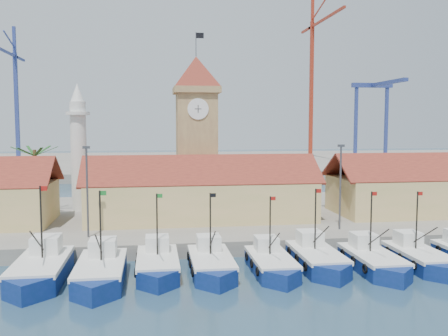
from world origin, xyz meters
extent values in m
plane|color=#1D384E|center=(0.00, 0.00, 0.00)|extent=(400.00, 400.00, 0.00)
cube|color=gray|center=(0.00, 24.00, 0.75)|extent=(140.00, 32.00, 1.50)
cube|color=gray|center=(0.00, 110.00, 1.00)|extent=(240.00, 80.00, 2.00)
cube|color=navy|center=(-14.67, 3.32, 0.55)|extent=(3.84, 8.69, 1.97)
cube|color=navy|center=(-14.67, -1.03, 0.55)|extent=(3.84, 3.84, 1.97)
cube|color=silver|center=(-14.67, 3.32, 1.54)|extent=(3.92, 8.93, 0.38)
cube|color=silver|center=(-14.67, 5.49, 2.41)|extent=(2.30, 2.41, 1.54)
cylinder|color=black|center=(-14.67, 3.87, 4.61)|extent=(0.15, 0.15, 6.14)
cube|color=#A5140F|center=(-14.40, 3.87, 7.46)|extent=(0.55, 0.02, 0.38)
cube|color=navy|center=(-9.84, 2.20, 0.53)|extent=(3.68, 8.32, 1.89)
cube|color=navy|center=(-9.84, -1.96, 0.53)|extent=(3.67, 3.67, 1.89)
cube|color=silver|center=(-9.84, 2.20, 1.47)|extent=(3.75, 8.55, 0.37)
cube|color=silver|center=(-9.84, 4.28, 2.31)|extent=(2.21, 2.31, 1.47)
cylinder|color=black|center=(-9.84, 2.73, 4.41)|extent=(0.15, 0.15, 5.88)
cube|color=#197226|center=(-9.58, 2.73, 7.14)|extent=(0.53, 0.02, 0.37)
cube|color=navy|center=(-5.29, 3.79, 0.49)|extent=(3.40, 7.69, 1.75)
cube|color=navy|center=(-5.29, -0.05, 0.49)|extent=(3.40, 3.40, 1.75)
cube|color=silver|center=(-5.29, 3.79, 1.36)|extent=(3.47, 7.90, 0.34)
cube|color=silver|center=(-5.29, 5.71, 2.14)|extent=(2.04, 2.14, 1.36)
cylinder|color=black|center=(-5.29, 4.28, 4.08)|extent=(0.14, 0.14, 5.44)
cube|color=#197226|center=(-5.05, 4.28, 6.60)|extent=(0.49, 0.02, 0.34)
cube|color=navy|center=(-0.77, 3.34, 0.49)|extent=(3.41, 7.72, 1.75)
cube|color=navy|center=(-0.77, -0.52, 0.49)|extent=(3.41, 3.41, 1.75)
cube|color=silver|center=(-0.77, 3.34, 1.36)|extent=(3.48, 7.93, 0.34)
cube|color=silver|center=(-0.77, 5.27, 2.14)|extent=(2.05, 2.14, 1.36)
cylinder|color=black|center=(-0.77, 3.83, 4.09)|extent=(0.14, 0.14, 5.46)
cube|color=black|center=(-0.53, 3.83, 6.63)|extent=(0.49, 0.02, 0.34)
cube|color=navy|center=(4.33, 2.79, 0.46)|extent=(3.25, 7.36, 1.67)
cube|color=navy|center=(4.33, -0.89, 0.46)|extent=(3.25, 3.25, 1.67)
cube|color=silver|center=(4.33, 2.79, 1.30)|extent=(3.32, 7.57, 0.33)
cube|color=silver|center=(4.33, 4.63, 2.05)|extent=(1.95, 2.05, 1.30)
cylinder|color=black|center=(4.33, 3.25, 3.90)|extent=(0.13, 0.13, 5.21)
cube|color=#A5140F|center=(4.57, 3.25, 6.32)|extent=(0.46, 0.02, 0.33)
cube|color=navy|center=(8.65, 3.60, 0.50)|extent=(3.49, 7.89, 1.79)
cube|color=navy|center=(8.65, -0.34, 0.50)|extent=(3.49, 3.49, 1.79)
cube|color=silver|center=(8.65, 3.60, 1.39)|extent=(3.56, 8.11, 0.35)
cube|color=silver|center=(8.65, 5.58, 2.19)|extent=(2.09, 2.19, 1.39)
cylinder|color=black|center=(8.65, 4.10, 4.18)|extent=(0.14, 0.14, 5.58)
cube|color=#A5140F|center=(8.90, 4.10, 6.78)|extent=(0.50, 0.02, 0.35)
cube|color=navy|center=(13.25, 2.27, 0.49)|extent=(3.41, 7.71, 1.75)
cube|color=navy|center=(13.25, -1.59, 0.49)|extent=(3.41, 3.41, 1.75)
cube|color=silver|center=(13.25, 2.27, 1.36)|extent=(3.48, 7.93, 0.34)
cube|color=silver|center=(13.25, 4.20, 2.14)|extent=(2.05, 2.14, 1.36)
cylinder|color=black|center=(13.25, 2.76, 4.09)|extent=(0.14, 0.14, 5.45)
cube|color=#A5140F|center=(13.50, 2.76, 6.62)|extent=(0.49, 0.02, 0.34)
cube|color=navy|center=(17.77, 2.69, 0.48)|extent=(3.34, 7.56, 1.72)
cube|color=navy|center=(17.77, -1.09, 0.48)|extent=(3.34, 3.34, 1.72)
cube|color=silver|center=(17.77, 2.69, 1.34)|extent=(3.41, 7.77, 0.33)
cube|color=silver|center=(17.77, 4.58, 2.10)|extent=(2.00, 2.10, 1.34)
cylinder|color=black|center=(17.77, 3.16, 4.01)|extent=(0.13, 0.13, 5.34)
cube|color=#A5140F|center=(18.01, 3.16, 6.49)|extent=(0.48, 0.02, 0.33)
cube|color=#DFB57A|center=(0.00, 20.00, 3.75)|extent=(26.00, 10.00, 4.50)
cube|color=#953826|center=(0.00, 17.50, 7.50)|extent=(27.04, 5.13, 3.21)
cube|color=#953826|center=(0.00, 22.50, 7.50)|extent=(27.04, 5.13, 3.21)
cube|color=#953826|center=(32.00, 22.50, 7.50)|extent=(31.20, 5.13, 3.21)
cube|color=tan|center=(0.00, 26.00, 9.00)|extent=(5.00, 5.00, 15.00)
cube|color=tan|center=(0.00, 26.00, 16.90)|extent=(5.80, 5.80, 0.80)
pyramid|color=#953826|center=(0.00, 26.00, 19.20)|extent=(5.80, 5.80, 4.00)
cylinder|color=white|center=(0.00, 23.45, 14.50)|extent=(2.60, 0.15, 2.60)
cube|color=black|center=(0.00, 23.37, 14.50)|extent=(0.08, 0.02, 1.00)
cube|color=black|center=(0.00, 23.37, 14.50)|extent=(0.80, 0.02, 0.08)
cylinder|color=#3F3F44|center=(0.00, 26.00, 22.70)|extent=(0.10, 0.10, 3.00)
cube|color=black|center=(0.50, 26.00, 23.80)|extent=(1.00, 0.03, 0.70)
cylinder|color=silver|center=(-15.00, 28.00, 8.50)|extent=(2.00, 2.00, 14.00)
cylinder|color=silver|center=(-15.00, 28.00, 14.00)|extent=(3.00, 3.00, 0.40)
cone|color=silver|center=(-15.00, 28.00, 16.60)|extent=(1.80, 1.80, 2.40)
cylinder|color=brown|center=(-20.00, 26.00, 5.50)|extent=(0.44, 0.44, 8.00)
cube|color=#1D551E|center=(-18.60, 26.00, 9.30)|extent=(2.80, 0.35, 1.18)
cube|color=#1D551E|center=(-19.30, 27.21, 9.30)|extent=(1.71, 2.60, 1.18)
cube|color=#1D551E|center=(-20.70, 27.21, 9.30)|extent=(1.71, 2.60, 1.18)
cube|color=#1D551E|center=(-21.40, 26.00, 9.30)|extent=(2.80, 0.35, 1.18)
cube|color=#1D551E|center=(-20.70, 24.79, 9.30)|extent=(1.71, 2.60, 1.18)
cube|color=#1D551E|center=(-19.30, 24.79, 9.30)|extent=(1.71, 2.60, 1.18)
cylinder|color=#3F3F44|center=(-12.00, 12.00, 6.00)|extent=(0.20, 0.20, 9.00)
cube|color=#3F3F44|center=(-12.00, 12.00, 10.40)|extent=(0.70, 0.25, 0.25)
cylinder|color=#3F3F44|center=(14.00, 12.00, 6.00)|extent=(0.20, 0.20, 9.00)
cube|color=#3F3F44|center=(14.00, 12.00, 10.40)|extent=(0.70, 0.25, 0.25)
cube|color=navy|center=(-42.84, 108.00, 17.09)|extent=(1.00, 1.00, 30.18)
cube|color=navy|center=(-42.84, 99.42, 31.18)|extent=(0.60, 21.45, 0.60)
cube|color=navy|center=(-42.84, 113.00, 31.18)|extent=(0.60, 10.00, 0.60)
cube|color=navy|center=(-42.84, 108.00, 35.68)|extent=(0.80, 0.80, 7.00)
cube|color=#9E2B18|center=(40.88, 105.00, 21.94)|extent=(1.00, 1.00, 39.88)
cube|color=#9E2B18|center=(40.88, 93.95, 40.88)|extent=(0.60, 27.63, 0.60)
cube|color=#9E2B18|center=(40.88, 110.00, 40.88)|extent=(0.60, 10.00, 0.60)
cube|color=#9E2B18|center=(40.88, 105.00, 45.38)|extent=(0.80, 0.80, 7.00)
cube|color=navy|center=(57.00, 110.00, 13.00)|extent=(0.90, 0.90, 22.00)
cube|color=navy|center=(67.00, 110.00, 13.00)|extent=(0.90, 0.90, 22.00)
cube|color=navy|center=(62.00, 110.00, 24.50)|extent=(13.00, 1.40, 1.40)
cube|color=navy|center=(62.00, 100.00, 24.50)|extent=(1.40, 22.00, 1.00)
camera|label=1|loc=(-5.57, -37.96, 12.73)|focal=40.00mm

